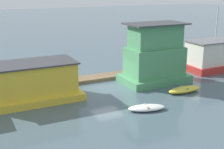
% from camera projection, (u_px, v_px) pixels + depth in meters
% --- Properties ---
extents(ground_plane, '(200.00, 200.00, 0.00)m').
position_uv_depth(ground_plane, '(107.00, 87.00, 27.52)').
color(ground_plane, '#475B66').
extents(dock_walkway, '(42.40, 1.69, 0.30)m').
position_uv_depth(dock_walkway, '(96.00, 78.00, 29.65)').
color(dock_walkway, brown).
rests_on(dock_walkway, ground_plane).
extents(houseboat_yellow, '(7.27, 4.07, 2.99)m').
position_uv_depth(houseboat_yellow, '(33.00, 82.00, 24.10)').
color(houseboat_yellow, gold).
rests_on(houseboat_yellow, ground_plane).
extents(houseboat_green, '(6.03, 3.81, 5.43)m').
position_uv_depth(houseboat_green, '(155.00, 57.00, 28.39)').
color(houseboat_green, '#4C9360').
rests_on(houseboat_green, ground_plane).
extents(houseboat_red, '(5.96, 3.37, 6.59)m').
position_uv_depth(houseboat_red, '(213.00, 55.00, 32.82)').
color(houseboat_red, red).
rests_on(houseboat_red, ground_plane).
extents(dinghy_white, '(2.92, 1.82, 0.37)m').
position_uv_depth(dinghy_white, '(147.00, 108.00, 22.34)').
color(dinghy_white, white).
rests_on(dinghy_white, ground_plane).
extents(dinghy_yellow, '(3.17, 1.10, 0.49)m').
position_uv_depth(dinghy_yellow, '(185.00, 90.00, 26.06)').
color(dinghy_yellow, yellow).
rests_on(dinghy_yellow, ground_plane).
extents(mooring_post_centre, '(0.23, 0.23, 1.98)m').
position_uv_depth(mooring_post_centre, '(162.00, 64.00, 31.36)').
color(mooring_post_centre, '#846B4C').
rests_on(mooring_post_centre, ground_plane).
extents(mooring_post_far_right, '(0.29, 0.29, 1.35)m').
position_uv_depth(mooring_post_far_right, '(159.00, 68.00, 31.32)').
color(mooring_post_far_right, '#846B4C').
rests_on(mooring_post_far_right, ground_plane).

